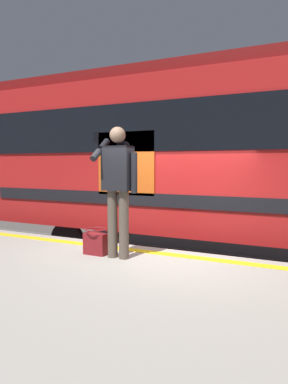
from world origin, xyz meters
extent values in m
plane|color=#4C4742|center=(0.00, 0.00, 0.00)|extent=(25.10, 25.10, 0.00)
cube|color=#9E998E|center=(0.00, 1.99, 0.48)|extent=(13.39, 3.98, 0.97)
cube|color=yellow|center=(0.00, 0.30, 0.97)|extent=(13.12, 0.16, 0.01)
cube|color=slate|center=(0.00, -1.65, 0.08)|extent=(17.41, 0.08, 0.16)
cube|color=slate|center=(0.00, -3.08, 0.08)|extent=(17.41, 0.08, 0.16)
cube|color=red|center=(-0.81, -2.37, 2.44)|extent=(10.97, 3.00, 2.98)
cube|color=maroon|center=(-0.81, -2.37, 4.05)|extent=(10.75, 2.76, 0.24)
cube|color=black|center=(-0.81, -0.85, 2.96)|extent=(10.42, 0.03, 0.90)
cube|color=black|center=(-0.81, -0.85, 1.62)|extent=(10.42, 0.03, 0.24)
cube|color=#D85919|center=(1.11, -0.85, 2.29)|extent=(1.19, 0.02, 1.20)
cylinder|color=black|center=(2.75, -1.17, 0.58)|extent=(0.84, 0.12, 0.84)
cylinder|color=black|center=(2.75, -3.56, 0.58)|extent=(0.84, 0.12, 0.84)
cylinder|color=brown|center=(0.29, 0.75, 1.44)|extent=(0.14, 0.14, 0.95)
cylinder|color=brown|center=(0.47, 0.75, 1.44)|extent=(0.14, 0.14, 0.95)
cube|color=black|center=(0.38, 0.75, 2.22)|extent=(0.40, 0.24, 0.61)
sphere|color=black|center=(0.38, 0.59, 2.51)|extent=(0.20, 0.20, 0.20)
sphere|color=tan|center=(0.38, 0.75, 2.68)|extent=(0.22, 0.22, 0.22)
cylinder|color=black|center=(0.13, 0.75, 2.16)|extent=(0.09, 0.09, 0.55)
cylinder|color=black|center=(0.61, 0.83, 2.48)|extent=(0.09, 0.42, 0.33)
cube|color=black|center=(0.61, 0.93, 2.64)|extent=(0.07, 0.02, 0.15)
cube|color=maroon|center=(0.76, 0.74, 1.12)|extent=(0.33, 0.16, 0.31)
torus|color=maroon|center=(0.76, 0.74, 1.34)|extent=(0.30, 0.30, 0.02)
camera|label=1|loc=(-1.91, 4.81, 2.29)|focal=31.57mm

